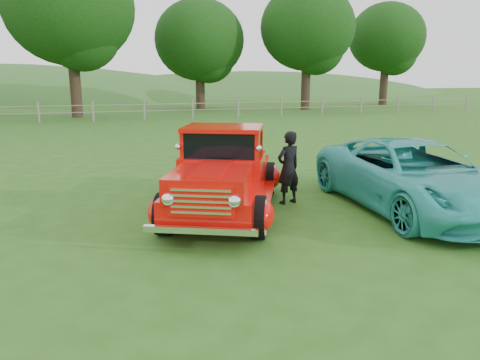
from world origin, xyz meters
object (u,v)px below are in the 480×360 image
object	(u,v)px
man	(288,168)
tree_near_east	(199,40)
tree_mid_east	(307,28)
tree_near_west	(69,7)
teal_sedan	(413,176)
tree_far_east	(387,38)
red_pickup	(224,174)

from	to	relation	value
man	tree_near_east	bearing A→B (deg)	-115.53
tree_near_east	tree_mid_east	xyz separation A→B (m)	(8.00, -2.00, 0.93)
tree_mid_east	tree_near_west	bearing A→B (deg)	-173.29
tree_mid_east	teal_sedan	xyz separation A→B (m)	(-9.50, -26.26, -5.45)
tree_near_east	man	xyz separation A→B (m)	(-3.80, -27.07, -4.45)
tree_near_west	man	distance (m)	24.40
tree_far_east	teal_sedan	bearing A→B (deg)	-122.30
tree_far_east	man	bearing A→B (deg)	-126.54
red_pickup	man	xyz separation A→B (m)	(1.50, 0.23, -0.00)
tree_far_east	teal_sedan	world-z (taller)	tree_far_east
teal_sedan	man	world-z (taller)	man
tree_near_west	tree_near_east	bearing A→B (deg)	23.96
tree_near_east	man	bearing A→B (deg)	-97.98
tree_near_east	tree_far_east	distance (m)	17.04
tree_mid_east	red_pickup	size ratio (longest dim) A/B	1.79
tree_near_west	teal_sedan	world-z (taller)	tree_near_west
tree_mid_east	red_pickup	xyz separation A→B (m)	(-13.30, -25.29, -5.38)
tree_near_east	tree_far_east	bearing A→B (deg)	3.37
tree_far_east	red_pickup	distance (m)	36.38
tree_near_west	tree_mid_east	world-z (taller)	tree_near_west
tree_far_east	red_pickup	size ratio (longest dim) A/B	1.68
tree_near_east	red_pickup	size ratio (longest dim) A/B	1.58
tree_mid_east	red_pickup	bearing A→B (deg)	-117.73
tree_near_west	tree_mid_east	size ratio (longest dim) A/B	1.10
tree_near_west	man	world-z (taller)	tree_near_west
teal_sedan	man	bearing A→B (deg)	155.36
tree_far_east	man	world-z (taller)	tree_far_east
tree_far_east	man	size ratio (longest dim) A/B	5.57
tree_near_east	tree_mid_east	world-z (taller)	tree_mid_east
tree_near_west	teal_sedan	distance (m)	26.11
tree_mid_east	tree_near_east	bearing A→B (deg)	165.96
tree_near_east	tree_far_east	size ratio (longest dim) A/B	0.94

